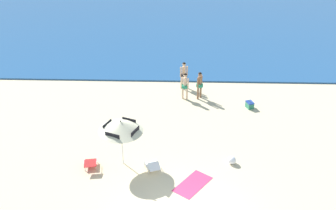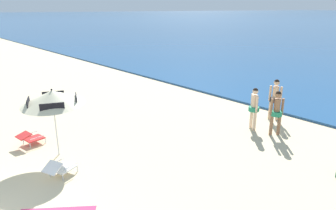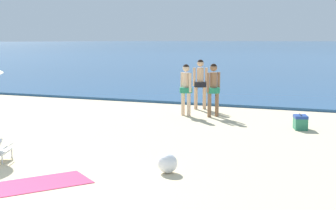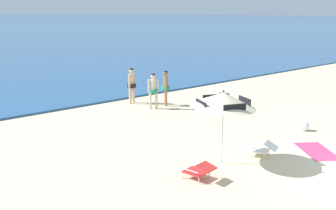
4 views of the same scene
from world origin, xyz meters
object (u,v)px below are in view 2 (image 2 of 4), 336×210
person_standing_near_shore (277,110)px  person_wading_in (275,97)px  lounge_chair_beside_umbrella (60,168)px  person_standing_beside (254,106)px  beach_umbrella_striped_main (52,98)px  lounge_chair_under_umbrella (30,137)px

person_standing_near_shore → person_wading_in: 1.78m
lounge_chair_beside_umbrella → person_standing_beside: bearing=78.6°
beach_umbrella_striped_main → person_wading_in: size_ratio=1.56×
person_standing_near_shore → person_standing_beside: bearing=-171.4°
person_wading_in → lounge_chair_under_umbrella: bearing=-115.4°
person_standing_beside → person_wading_in: 1.63m
beach_umbrella_striped_main → person_standing_near_shore: beach_umbrella_striped_main is taller
beach_umbrella_striped_main → person_standing_near_shore: 7.95m
person_standing_near_shore → beach_umbrella_striped_main: bearing=-118.5°
lounge_chair_under_umbrella → person_standing_beside: person_standing_beside is taller
lounge_chair_beside_umbrella → person_standing_beside: 7.49m
beach_umbrella_striped_main → person_standing_beside: beach_umbrella_striped_main is taller
lounge_chair_under_umbrella → person_standing_beside: bearing=59.4°
beach_umbrella_striped_main → person_standing_near_shore: (3.76, 6.93, -0.97)m
lounge_chair_beside_umbrella → person_standing_beside: size_ratio=0.60×
lounge_chair_under_umbrella → person_wading_in: bearing=64.6°
lounge_chair_under_umbrella → lounge_chair_beside_umbrella: bearing=-1.7°
lounge_chair_under_umbrella → lounge_chair_beside_umbrella: lounge_chair_beside_umbrella is taller
beach_umbrella_striped_main → lounge_chair_beside_umbrella: bearing=-20.3°
lounge_chair_under_umbrella → person_wading_in: 9.84m
beach_umbrella_striped_main → lounge_chair_beside_umbrella: size_ratio=2.74×
person_standing_beside → person_wading_in: person_wading_in is taller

